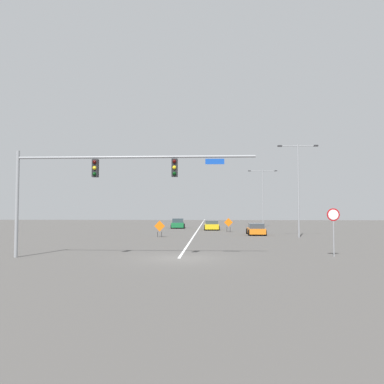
% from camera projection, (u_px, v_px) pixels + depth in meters
% --- Properties ---
extents(ground, '(171.27, 171.27, 0.00)m').
position_uv_depth(ground, '(179.00, 258.00, 21.44)').
color(ground, '#4C4947').
extents(road_centre_stripe, '(0.16, 95.15, 0.01)m').
position_uv_depth(road_centre_stripe, '(201.00, 225.00, 68.90)').
color(road_centre_stripe, white).
rests_on(road_centre_stripe, ground).
extents(traffic_signal_assembly, '(14.16, 0.44, 6.32)m').
position_uv_depth(traffic_signal_assembly, '(100.00, 175.00, 21.90)').
color(traffic_signal_assembly, gray).
rests_on(traffic_signal_assembly, ground).
extents(stop_sign, '(0.76, 0.07, 2.88)m').
position_uv_depth(stop_sign, '(333.00, 223.00, 22.29)').
color(stop_sign, gray).
rests_on(stop_sign, ground).
extents(street_lamp_far_right, '(4.12, 0.24, 9.55)m').
position_uv_depth(street_lamp_far_right, '(298.00, 183.00, 38.16)').
color(street_lamp_far_right, gray).
rests_on(street_lamp_far_right, ground).
extents(street_lamp_mid_left, '(4.79, 0.24, 9.45)m').
position_uv_depth(street_lamp_mid_left, '(263.00, 193.00, 61.59)').
color(street_lamp_mid_left, gray).
rests_on(street_lamp_mid_left, ground).
extents(construction_sign_left_shoulder, '(1.12, 0.21, 1.71)m').
position_uv_depth(construction_sign_left_shoulder, '(160.00, 227.00, 38.42)').
color(construction_sign_left_shoulder, orange).
rests_on(construction_sign_left_shoulder, ground).
extents(construction_sign_median_far, '(1.10, 0.27, 1.78)m').
position_uv_depth(construction_sign_median_far, '(228.00, 223.00, 47.77)').
color(construction_sign_median_far, orange).
rests_on(construction_sign_median_far, ground).
extents(car_orange_distant, '(2.08, 4.29, 1.30)m').
position_uv_depth(car_orange_distant, '(256.00, 229.00, 42.15)').
color(car_orange_distant, orange).
rests_on(car_orange_distant, ground).
extents(car_green_mid, '(2.25, 4.38, 1.50)m').
position_uv_depth(car_green_mid, '(178.00, 224.00, 58.10)').
color(car_green_mid, '#196B38').
rests_on(car_green_mid, ground).
extents(car_yellow_far, '(2.19, 4.10, 1.31)m').
position_uv_depth(car_yellow_far, '(212.00, 226.00, 52.74)').
color(car_yellow_far, gold).
rests_on(car_yellow_far, ground).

